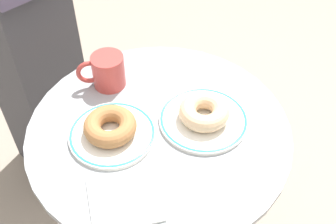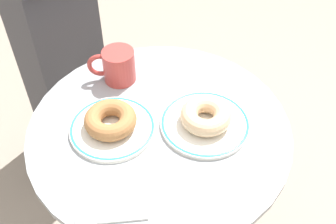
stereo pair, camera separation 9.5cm
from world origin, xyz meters
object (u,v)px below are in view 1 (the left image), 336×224
Objects in this scene: cafe_table at (161,181)px; plate_left at (113,134)px; coffee_mug at (108,71)px; donut_glazed at (205,112)px; paper_napkin at (126,199)px; donut_cinnamon at (111,126)px; plate_right at (205,119)px.

plate_left is at bearing -166.26° from cafe_table.
cafe_table is at bearing -48.81° from coffee_mug.
donut_glazed is 0.98× the size of coffee_mug.
plate_left is 0.18m from paper_napkin.
coffee_mug is at bearing 100.89° from paper_napkin.
coffee_mug is (-0.07, 0.35, 0.04)m from paper_napkin.
donut_cinnamon reaches higher than paper_napkin.
paper_napkin reaches higher than cafe_table.
coffee_mug is at bearing 97.74° from donut_cinnamon.
plate_left is 0.22m from plate_right.
cafe_table is at bearing 13.74° from plate_left.
coffee_mug is (-0.02, 0.18, 0.01)m from donut_cinnamon.
paper_napkin is at bearing -79.11° from coffee_mug.
paper_napkin is (-0.07, -0.20, 0.22)m from cafe_table.
donut_cinnamon is 0.18m from coffee_mug.
plate_right is 1.73× the size of coffee_mug.
donut_cinnamon is (-0.11, -0.02, 0.25)m from cafe_table.
plate_left is 1.68× the size of donut_glazed.
paper_napkin is 1.16× the size of coffee_mug.
plate_right is (0.21, 0.05, 0.00)m from plate_left.
coffee_mug is (-0.24, 0.13, 0.01)m from donut_glazed.
donut_glazed is at bearing 12.16° from plate_left.
paper_napkin is (-0.17, -0.22, -0.00)m from plate_right.
donut_cinnamon is 1.02× the size of donut_glazed.
plate_right is at bearing 10.55° from cafe_table.
plate_right is 1.74× the size of donut_cinnamon.
cafe_table is 5.99× the size of donut_cinnamon.
plate_left is 0.18m from coffee_mug.
plate_right reaches higher than paper_napkin.
donut_cinnamon is 0.86× the size of paper_napkin.
paper_napkin is at bearing -128.36° from plate_right.
coffee_mug reaches higher than donut_glazed.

